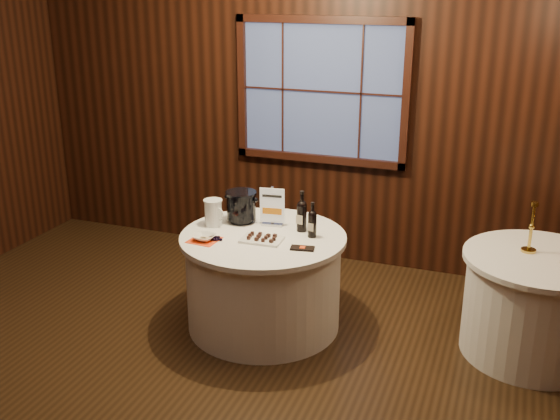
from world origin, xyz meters
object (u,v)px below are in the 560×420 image
at_px(sign_stand, 272,212).
at_px(chocolate_box, 302,248).
at_px(port_bottle_right, 312,222).
at_px(chocolate_plate, 262,239).
at_px(port_bottle_left, 302,214).
at_px(main_table, 263,280).
at_px(ice_bucket, 241,206).
at_px(glass_pitcher, 214,212).
at_px(brass_candlestick, 531,234).
at_px(grape_bunch, 216,238).
at_px(cracker_bowl, 204,237).
at_px(side_table, 535,305).

relative_size(sign_stand, chocolate_box, 1.85).
relative_size(port_bottle_right, chocolate_plate, 0.88).
bearing_deg(port_bottle_left, chocolate_plate, -115.11).
xyz_separation_m(main_table, ice_bucket, (-0.27, 0.21, 0.52)).
bearing_deg(ice_bucket, glass_pitcher, -139.77).
bearing_deg(chocolate_plate, ice_bucket, 133.64).
distance_m(ice_bucket, glass_pitcher, 0.23).
bearing_deg(main_table, port_bottle_left, 37.49).
distance_m(chocolate_plate, brass_candlestick, 1.94).
height_order(sign_stand, port_bottle_right, sign_stand).
height_order(chocolate_box, grape_bunch, grape_bunch).
height_order(port_bottle_right, glass_pitcher, port_bottle_right).
bearing_deg(chocolate_plate, chocolate_box, -7.72).
xyz_separation_m(grape_bunch, glass_pitcher, (-0.16, 0.29, 0.09)).
height_order(port_bottle_left, cracker_bowl, port_bottle_left).
bearing_deg(cracker_bowl, glass_pitcher, 102.83).
bearing_deg(ice_bucket, chocolate_box, -29.63).
height_order(side_table, sign_stand, sign_stand).
height_order(chocolate_plate, glass_pitcher, glass_pitcher).
bearing_deg(glass_pitcher, main_table, 15.08).
relative_size(ice_bucket, glass_pitcher, 1.19).
relative_size(ice_bucket, brass_candlestick, 0.68).
xyz_separation_m(glass_pitcher, cracker_bowl, (0.07, -0.31, -0.08)).
bearing_deg(port_bottle_right, port_bottle_left, 146.96).
bearing_deg(sign_stand, grape_bunch, -129.48).
distance_m(main_table, sign_stand, 0.54).
height_order(side_table, chocolate_box, chocolate_box).
relative_size(grape_bunch, cracker_bowl, 0.90).
bearing_deg(chocolate_box, sign_stand, 124.94).
xyz_separation_m(side_table, sign_stand, (-2.01, -0.07, 0.49)).
distance_m(sign_stand, ice_bucket, 0.26).
height_order(sign_stand, chocolate_plate, sign_stand).
bearing_deg(port_bottle_right, grape_bunch, -147.80).
bearing_deg(chocolate_box, ice_bucket, 140.36).
bearing_deg(chocolate_plate, port_bottle_left, 54.52).
relative_size(side_table, glass_pitcher, 5.05).
xyz_separation_m(ice_bucket, chocolate_plate, (0.30, -0.32, -0.12)).
relative_size(port_bottle_left, port_bottle_right, 1.17).
bearing_deg(brass_candlestick, grape_bunch, -164.79).
height_order(main_table, grape_bunch, grape_bunch).
distance_m(chocolate_plate, grape_bunch, 0.34).
bearing_deg(port_bottle_left, sign_stand, -177.77).
relative_size(main_table, cracker_bowl, 7.84).
bearing_deg(port_bottle_left, side_table, 13.97).
bearing_deg(cracker_bowl, ice_bucket, 77.22).
relative_size(sign_stand, cracker_bowl, 1.96).
distance_m(port_bottle_right, brass_candlestick, 1.57).
bearing_deg(side_table, main_table, -171.47).
relative_size(chocolate_plate, chocolate_box, 1.81).
distance_m(port_bottle_left, brass_candlestick, 1.67).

